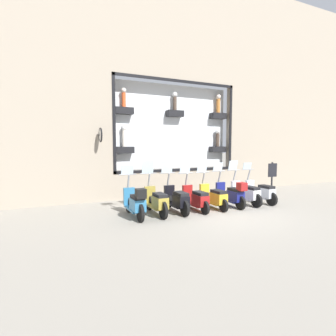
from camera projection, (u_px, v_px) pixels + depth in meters
name	position (u px, v px, depth m)	size (l,w,h in m)	color
ground_plane	(223.00, 212.00, 8.83)	(120.00, 120.00, 0.00)	gray
building_facade	(176.00, 82.00, 11.67)	(1.20, 36.00, 9.96)	gray
scooter_silver_0	(261.00, 192.00, 10.26)	(1.80, 0.61, 1.54)	black
scooter_white_1	(246.00, 193.00, 9.96)	(1.80, 0.60, 1.64)	black
scooter_navy_2	(232.00, 194.00, 9.60)	(1.80, 0.60, 1.59)	black
scooter_yellow_3	(214.00, 197.00, 9.35)	(1.79, 0.61, 1.58)	black
scooter_red_4	(196.00, 199.00, 9.05)	(1.79, 0.60, 1.61)	black
scooter_black_5	(177.00, 200.00, 8.76)	(1.81, 0.60, 1.68)	black
scooter_olive_6	(157.00, 201.00, 8.46)	(1.81, 0.61, 1.72)	black
scooter_teal_7	(135.00, 203.00, 8.10)	(1.81, 0.61, 1.58)	black
shop_sign_post	(272.00, 180.00, 10.69)	(0.36, 0.45, 1.58)	#232326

